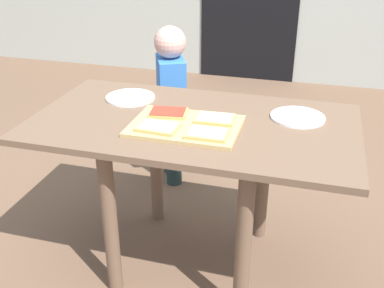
% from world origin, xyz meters
% --- Properties ---
extents(ground_plane, '(16.00, 16.00, 0.00)m').
position_xyz_m(ground_plane, '(0.00, 0.00, 0.00)').
color(ground_plane, brown).
extents(dining_table, '(1.29, 0.71, 0.70)m').
position_xyz_m(dining_table, '(0.00, 0.00, 0.58)').
color(dining_table, brown).
rests_on(dining_table, ground).
extents(cutting_board, '(0.41, 0.29, 0.02)m').
position_xyz_m(cutting_board, '(-0.01, -0.08, 0.71)').
color(cutting_board, tan).
rests_on(cutting_board, dining_table).
extents(pizza_slice_near_right, '(0.15, 0.11, 0.01)m').
position_xyz_m(pizza_slice_near_right, '(0.09, -0.15, 0.72)').
color(pizza_slice_near_right, tan).
rests_on(pizza_slice_near_right, cutting_board).
extents(pizza_slice_far_right, '(0.16, 0.12, 0.01)m').
position_xyz_m(pizza_slice_far_right, '(0.09, -0.01, 0.72)').
color(pizza_slice_far_right, tan).
rests_on(pizza_slice_far_right, cutting_board).
extents(pizza_slice_near_left, '(0.16, 0.12, 0.01)m').
position_xyz_m(pizza_slice_near_left, '(-0.10, -0.14, 0.72)').
color(pizza_slice_near_left, tan).
rests_on(pizza_slice_near_left, cutting_board).
extents(pizza_slice_far_left, '(0.17, 0.13, 0.01)m').
position_xyz_m(pizza_slice_far_left, '(-0.10, -0.00, 0.72)').
color(pizza_slice_far_left, tan).
rests_on(pizza_slice_far_left, cutting_board).
extents(plate_white_left, '(0.22, 0.22, 0.01)m').
position_xyz_m(plate_white_left, '(-0.33, 0.16, 0.70)').
color(plate_white_left, white).
rests_on(plate_white_left, dining_table).
extents(plate_white_right, '(0.22, 0.22, 0.01)m').
position_xyz_m(plate_white_right, '(0.40, 0.14, 0.70)').
color(plate_white_right, white).
rests_on(plate_white_right, dining_table).
extents(child_left, '(0.23, 0.28, 0.91)m').
position_xyz_m(child_left, '(-0.32, 0.69, 0.52)').
color(child_left, '#253836').
rests_on(child_left, ground).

